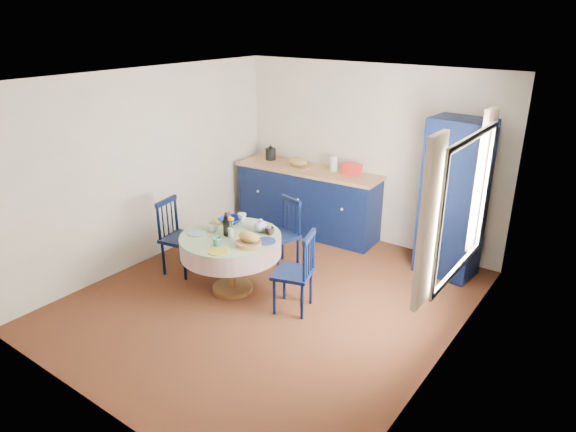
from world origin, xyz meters
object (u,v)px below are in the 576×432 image
object	(u,v)px
chair_far	(283,233)
mug_d	(242,217)
pantry_cabinet	(453,199)
chair_left	(178,236)
chair_right	(296,272)
kitchen_counter	(309,199)
mug_a	(213,227)
mug_c	(270,231)
dining_table	(232,245)
mug_b	(217,242)
cobalt_bowl	(230,221)

from	to	relation	value
chair_far	mug_d	bearing A→B (deg)	-106.44
pantry_cabinet	chair_left	distance (m)	3.45
chair_far	chair_right	size ratio (longest dim) A/B	0.98
kitchen_counter	mug_d	xyz separation A→B (m)	(0.09, -1.64, 0.25)
mug_a	mug_d	bearing A→B (deg)	80.29
chair_right	mug_c	bearing A→B (deg)	-128.00
chair_right	dining_table	bearing A→B (deg)	-101.43
dining_table	chair_right	bearing A→B (deg)	5.79
kitchen_counter	chair_far	world-z (taller)	kitchen_counter
pantry_cabinet	mug_a	xyz separation A→B (m)	(-2.16, -1.97, -0.23)
chair_right	mug_c	world-z (taller)	chair_right
pantry_cabinet	mug_b	world-z (taller)	pantry_cabinet
mug_d	dining_table	bearing A→B (deg)	-65.22
pantry_cabinet	chair_right	xyz separation A→B (m)	(-1.03, -1.86, -0.52)
mug_b	pantry_cabinet	bearing A→B (deg)	50.61
kitchen_counter	mug_a	size ratio (longest dim) A/B	18.05
mug_b	mug_a	bearing A→B (deg)	139.83
mug_a	mug_b	world-z (taller)	mug_a
mug_b	chair_left	bearing A→B (deg)	163.86
dining_table	mug_d	xyz separation A→B (m)	(-0.19, 0.42, 0.17)
pantry_cabinet	chair_right	world-z (taller)	pantry_cabinet
chair_left	mug_a	xyz separation A→B (m)	(0.62, -0.00, 0.27)
mug_a	mug_c	distance (m)	0.68
pantry_cabinet	mug_d	xyz separation A→B (m)	(-2.09, -1.53, -0.23)
kitchen_counter	chair_right	distance (m)	2.28
pantry_cabinet	mug_b	distance (m)	2.91
mug_a	mug_d	xyz separation A→B (m)	(0.08, 0.44, 0.00)
chair_left	mug_c	world-z (taller)	chair_left
chair_far	mug_b	world-z (taller)	chair_far
chair_far	mug_a	size ratio (longest dim) A/B	7.35
mug_a	mug_b	xyz separation A→B (m)	(0.32, -0.27, -0.00)
chair_left	cobalt_bowl	bearing A→B (deg)	-74.12
kitchen_counter	cobalt_bowl	xyz separation A→B (m)	(0.02, -1.77, 0.24)
kitchen_counter	mug_c	size ratio (longest dim) A/B	19.74
pantry_cabinet	chair_left	bearing A→B (deg)	-140.03
chair_left	chair_far	bearing A→B (deg)	-58.27
chair_far	chair_right	bearing A→B (deg)	-29.19
mug_a	mug_c	xyz separation A→B (m)	(0.61, 0.31, -0.00)
mug_b	cobalt_bowl	xyz separation A→B (m)	(-0.32, 0.58, -0.01)
chair_right	cobalt_bowl	size ratio (longest dim) A/B	3.49
kitchen_counter	chair_right	size ratio (longest dim) A/B	2.41
kitchen_counter	dining_table	distance (m)	2.07
mug_c	cobalt_bowl	bearing A→B (deg)	-179.73
mug_a	mug_b	distance (m)	0.42
mug_a	chair_far	bearing A→B (deg)	67.58
cobalt_bowl	chair_right	bearing A→B (deg)	-9.81
pantry_cabinet	cobalt_bowl	bearing A→B (deg)	-137.71
mug_d	chair_left	bearing A→B (deg)	-147.89
dining_table	chair_right	xyz separation A→B (m)	(0.86, 0.09, -0.12)
chair_left	mug_d	xyz separation A→B (m)	(0.70, 0.44, 0.28)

